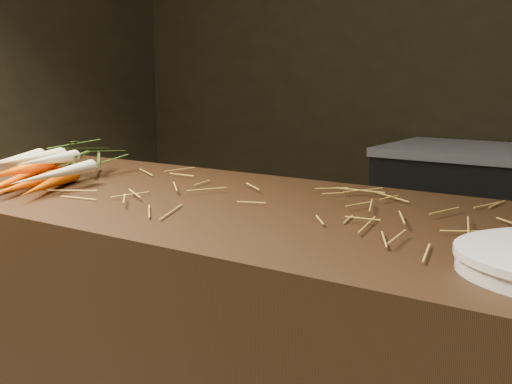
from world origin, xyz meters
TOP-DOWN VIEW (x-y plane):
  - straw_bedding at (0.00, 0.30)m, footprint 1.40×0.60m
  - root_veg_bunch at (-0.70, 0.27)m, footprint 0.37×0.55m

SIDE VIEW (x-z plane):
  - straw_bedding at x=0.00m, z-range 0.90..0.92m
  - root_veg_bunch at x=-0.70m, z-range 0.90..1.00m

